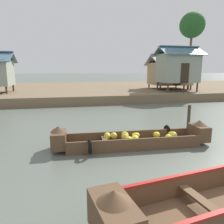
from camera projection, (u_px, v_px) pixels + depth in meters
The scene contains 7 objects.
ground_plane at pixel (115, 114), 13.79m from camera, with size 300.00×300.00×0.00m, color #596056.
riverbank_strip at pixel (91, 90), 26.75m from camera, with size 160.00×20.00×0.73m, color #756047.
banana_boat at pixel (133, 139), 7.94m from camera, with size 5.89×1.63×0.89m.
stilt_house_mid_left at pixel (178, 68), 20.76m from camera, with size 4.10×3.23×4.30m.
stilt_house_mid_right at pixel (170, 73), 23.61m from camera, with size 4.56×4.01×3.75m.
palm_tree_near at pixel (192, 26), 22.20m from camera, with size 2.58×2.58×7.90m.
mooring_post at pixel (189, 118), 9.94m from camera, with size 0.14×0.14×1.21m, color #423323.
Camera 1 is at (-3.02, -3.16, 2.80)m, focal length 34.40 mm.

